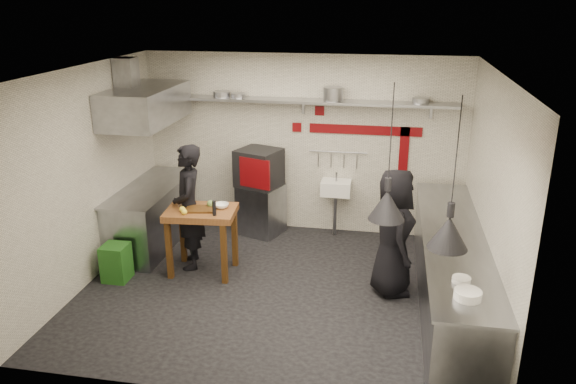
% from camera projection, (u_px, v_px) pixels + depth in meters
% --- Properties ---
extents(floor, '(5.00, 5.00, 0.00)m').
position_uv_depth(floor, '(277.00, 289.00, 7.30)').
color(floor, black).
rests_on(floor, ground).
extents(ceiling, '(5.00, 5.00, 0.00)m').
position_uv_depth(ceiling, '(276.00, 71.00, 6.37)').
color(ceiling, silver).
rests_on(ceiling, floor).
extents(wall_back, '(5.00, 0.04, 2.80)m').
position_uv_depth(wall_back, '(303.00, 145.00, 8.79)').
color(wall_back, silver).
rests_on(wall_back, floor).
extents(wall_front, '(5.00, 0.04, 2.80)m').
position_uv_depth(wall_front, '(229.00, 264.00, 4.89)').
color(wall_front, silver).
rests_on(wall_front, floor).
extents(wall_left, '(0.04, 4.20, 2.80)m').
position_uv_depth(wall_left, '(88.00, 176.00, 7.26)').
color(wall_left, silver).
rests_on(wall_left, floor).
extents(wall_right, '(0.04, 4.20, 2.80)m').
position_uv_depth(wall_right, '(491.00, 200.00, 6.42)').
color(wall_right, silver).
rests_on(wall_right, floor).
extents(red_band_horiz, '(1.70, 0.02, 0.14)m').
position_uv_depth(red_band_horiz, '(365.00, 130.00, 8.52)').
color(red_band_horiz, '#64070B').
rests_on(red_band_horiz, wall_back).
extents(red_band_vert, '(0.14, 0.02, 1.10)m').
position_uv_depth(red_band_vert, '(403.00, 162.00, 8.57)').
color(red_band_vert, '#64070B').
rests_on(red_band_vert, wall_back).
extents(red_tile_a, '(0.14, 0.02, 0.14)m').
position_uv_depth(red_tile_a, '(320.00, 111.00, 8.54)').
color(red_tile_a, '#64070B').
rests_on(red_tile_a, wall_back).
extents(red_tile_b, '(0.14, 0.02, 0.14)m').
position_uv_depth(red_tile_b, '(297.00, 127.00, 8.69)').
color(red_tile_b, '#64070B').
rests_on(red_tile_b, wall_back).
extents(back_shelf, '(4.60, 0.34, 0.04)m').
position_uv_depth(back_shelf, '(302.00, 101.00, 8.38)').
color(back_shelf, gray).
rests_on(back_shelf, wall_back).
extents(shelf_bracket_left, '(0.04, 0.06, 0.24)m').
position_uv_depth(shelf_bracket_left, '(185.00, 102.00, 8.88)').
color(shelf_bracket_left, gray).
rests_on(shelf_bracket_left, wall_back).
extents(shelf_bracket_mid, '(0.04, 0.06, 0.24)m').
position_uv_depth(shelf_bracket_mid, '(303.00, 106.00, 8.55)').
color(shelf_bracket_mid, gray).
rests_on(shelf_bracket_mid, wall_back).
extents(shelf_bracket_right, '(0.04, 0.06, 0.24)m').
position_uv_depth(shelf_bracket_right, '(431.00, 110.00, 8.23)').
color(shelf_bracket_right, gray).
rests_on(shelf_bracket_right, wall_back).
extents(pan_far_left, '(0.27, 0.27, 0.09)m').
position_uv_depth(pan_far_left, '(222.00, 94.00, 8.57)').
color(pan_far_left, gray).
rests_on(pan_far_left, back_shelf).
extents(pan_mid_left, '(0.26, 0.26, 0.07)m').
position_uv_depth(pan_mid_left, '(238.00, 95.00, 8.53)').
color(pan_mid_left, gray).
rests_on(pan_mid_left, back_shelf).
extents(stock_pot, '(0.38, 0.38, 0.20)m').
position_uv_depth(stock_pot, '(333.00, 94.00, 8.26)').
color(stock_pot, gray).
rests_on(stock_pot, back_shelf).
extents(pan_right, '(0.27, 0.27, 0.08)m').
position_uv_depth(pan_right, '(420.00, 101.00, 8.07)').
color(pan_right, gray).
rests_on(pan_right, back_shelf).
extents(oven_stand, '(0.78, 0.75, 0.80)m').
position_uv_depth(oven_stand, '(261.00, 209.00, 8.92)').
color(oven_stand, gray).
rests_on(oven_stand, floor).
extents(combi_oven, '(0.77, 0.74, 0.58)m').
position_uv_depth(combi_oven, '(259.00, 168.00, 8.68)').
color(combi_oven, black).
rests_on(combi_oven, oven_stand).
extents(oven_door, '(0.51, 0.21, 0.46)m').
position_uv_depth(oven_door, '(255.00, 173.00, 8.41)').
color(oven_door, '#64070B').
rests_on(oven_door, combi_oven).
extents(oven_glass, '(0.34, 0.14, 0.34)m').
position_uv_depth(oven_glass, '(256.00, 173.00, 8.43)').
color(oven_glass, black).
rests_on(oven_glass, oven_door).
extents(hand_sink, '(0.46, 0.34, 0.22)m').
position_uv_depth(hand_sink, '(336.00, 188.00, 8.73)').
color(hand_sink, white).
rests_on(hand_sink, wall_back).
extents(sink_tap, '(0.03, 0.03, 0.14)m').
position_uv_depth(sink_tap, '(336.00, 177.00, 8.67)').
color(sink_tap, gray).
rests_on(sink_tap, hand_sink).
extents(sink_drain, '(0.06, 0.06, 0.66)m').
position_uv_depth(sink_drain, '(335.00, 215.00, 8.84)').
color(sink_drain, gray).
rests_on(sink_drain, floor).
extents(utensil_rail, '(0.90, 0.02, 0.02)m').
position_uv_depth(utensil_rail, '(338.00, 152.00, 8.68)').
color(utensil_rail, gray).
rests_on(utensil_rail, wall_back).
extents(counter_right, '(0.70, 3.80, 0.90)m').
position_uv_depth(counter_right, '(451.00, 272.00, 6.79)').
color(counter_right, gray).
rests_on(counter_right, floor).
extents(counter_right_top, '(0.76, 3.90, 0.03)m').
position_uv_depth(counter_right_top, '(455.00, 237.00, 6.64)').
color(counter_right_top, gray).
rests_on(counter_right_top, counter_right).
extents(plate_stack, '(0.28, 0.28, 0.09)m').
position_uv_depth(plate_stack, '(468.00, 295.00, 5.23)').
color(plate_stack, white).
rests_on(plate_stack, counter_right_top).
extents(small_bowl_right, '(0.20, 0.20, 0.05)m').
position_uv_depth(small_bowl_right, '(461.00, 280.00, 5.55)').
color(small_bowl_right, white).
rests_on(small_bowl_right, counter_right_top).
extents(counter_left, '(0.70, 1.90, 0.90)m').
position_uv_depth(counter_left, '(152.00, 216.00, 8.49)').
color(counter_left, gray).
rests_on(counter_left, floor).
extents(counter_left_top, '(0.76, 2.00, 0.03)m').
position_uv_depth(counter_left_top, '(149.00, 187.00, 8.34)').
color(counter_left_top, gray).
rests_on(counter_left_top, counter_left).
extents(extractor_hood, '(0.78, 1.60, 0.50)m').
position_uv_depth(extractor_hood, '(146.00, 105.00, 7.92)').
color(extractor_hood, gray).
rests_on(extractor_hood, ceiling).
extents(hood_duct, '(0.28, 0.28, 0.50)m').
position_uv_depth(hood_duct, '(126.00, 76.00, 7.83)').
color(hood_duct, gray).
rests_on(hood_duct, ceiling).
extents(green_bin, '(0.33, 0.33, 0.50)m').
position_uv_depth(green_bin, '(116.00, 262.00, 7.47)').
color(green_bin, '#205A19').
rests_on(green_bin, floor).
extents(prep_table, '(0.97, 0.72, 0.92)m').
position_uv_depth(prep_table, '(202.00, 241.00, 7.62)').
color(prep_table, brown).
rests_on(prep_table, floor).
extents(cutting_board, '(0.42, 0.33, 0.02)m').
position_uv_depth(cutting_board, '(200.00, 209.00, 7.44)').
color(cutting_board, '#4C2D11').
rests_on(cutting_board, prep_table).
extents(pepper_mill, '(0.06, 0.06, 0.20)m').
position_uv_depth(pepper_mill, '(214.00, 208.00, 7.23)').
color(pepper_mill, black).
rests_on(pepper_mill, prep_table).
extents(lemon_a, '(0.10, 0.10, 0.08)m').
position_uv_depth(lemon_a, '(182.00, 209.00, 7.36)').
color(lemon_a, yellow).
rests_on(lemon_a, prep_table).
extents(lemon_b, '(0.09, 0.09, 0.08)m').
position_uv_depth(lemon_b, '(184.00, 212.00, 7.28)').
color(lemon_b, yellow).
rests_on(lemon_b, prep_table).
extents(veg_ball, '(0.12, 0.12, 0.10)m').
position_uv_depth(veg_ball, '(211.00, 204.00, 7.53)').
color(veg_ball, olive).
rests_on(veg_ball, prep_table).
extents(steel_tray, '(0.19, 0.15, 0.03)m').
position_uv_depth(steel_tray, '(185.00, 204.00, 7.61)').
color(steel_tray, gray).
rests_on(steel_tray, prep_table).
extents(bowl, '(0.21, 0.21, 0.06)m').
position_uv_depth(bowl, '(222.00, 206.00, 7.51)').
color(bowl, white).
rests_on(bowl, prep_table).
extents(heat_lamp_near, '(0.48, 0.48, 1.46)m').
position_uv_depth(heat_lamp_near, '(390.00, 154.00, 5.80)').
color(heat_lamp_near, black).
rests_on(heat_lamp_near, ceiling).
extents(heat_lamp_far, '(0.46, 0.46, 1.45)m').
position_uv_depth(heat_lamp_far, '(454.00, 175.00, 5.09)').
color(heat_lamp_far, black).
rests_on(heat_lamp_far, ceiling).
extents(chef_left, '(0.61, 0.74, 1.75)m').
position_uv_depth(chef_left, '(189.00, 207.00, 7.67)').
color(chef_left, black).
rests_on(chef_left, floor).
extents(chef_right, '(0.70, 0.90, 1.64)m').
position_uv_depth(chef_right, '(394.00, 232.00, 6.99)').
color(chef_right, black).
rests_on(chef_right, floor).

